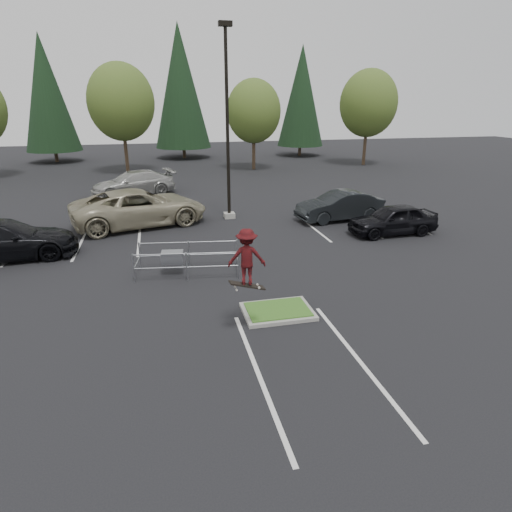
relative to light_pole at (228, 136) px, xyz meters
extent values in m
plane|color=black|center=(-0.50, -12.00, -4.56)|extent=(120.00, 120.00, 0.00)
cube|color=gray|center=(-0.50, -12.00, -4.50)|extent=(2.20, 1.60, 0.12)
cube|color=#2C581B|center=(-0.50, -12.00, -4.42)|extent=(1.95, 1.35, 0.05)
cube|color=silver|center=(-5.00, -3.00, -4.56)|extent=(0.12, 5.20, 0.01)
cube|color=silver|center=(-7.70, -3.00, -4.56)|extent=(0.12, 5.20, 0.01)
cube|color=silver|center=(-10.40, -3.00, -4.56)|extent=(0.12, 5.20, 0.01)
cube|color=silver|center=(4.00, -3.00, -4.56)|extent=(0.12, 5.20, 0.01)
cube|color=silver|center=(6.70, -3.00, -4.56)|extent=(0.12, 5.20, 0.01)
cube|color=silver|center=(9.40, -3.00, -4.56)|extent=(0.12, 5.20, 0.01)
cube|color=silver|center=(-1.85, -15.00, -4.56)|extent=(0.12, 6.00, 0.01)
cube|color=silver|center=(0.85, -15.00, -4.56)|extent=(0.12, 6.00, 0.01)
cube|color=gray|center=(0.00, 0.00, -4.41)|extent=(0.60, 0.60, 0.30)
cylinder|color=black|center=(0.00, 0.00, 0.44)|extent=(0.18, 0.18, 10.00)
cube|color=black|center=(0.00, 0.00, 5.44)|extent=(0.70, 0.35, 0.25)
cylinder|color=#38281C|center=(-6.50, 18.50, -2.81)|extent=(0.32, 0.32, 3.50)
ellipsoid|color=#396224|center=(-6.50, 18.50, 1.70)|extent=(5.89, 5.89, 6.77)
sphere|color=#396224|center=(-5.90, 18.20, 0.96)|extent=(3.68, 3.68, 3.68)
sphere|color=#396224|center=(-7.00, 18.90, 1.15)|extent=(4.05, 4.05, 4.05)
cylinder|color=#38281C|center=(5.50, 17.80, -3.04)|extent=(0.32, 0.32, 3.04)
ellipsoid|color=#396224|center=(5.50, 17.80, 0.88)|extent=(5.12, 5.12, 5.89)
sphere|color=#396224|center=(6.10, 17.50, 0.24)|extent=(3.20, 3.20, 3.20)
sphere|color=#396224|center=(5.00, 18.20, 0.40)|extent=(3.52, 3.52, 3.52)
cylinder|color=#38281C|center=(17.50, 18.30, -2.85)|extent=(0.32, 0.32, 3.42)
ellipsoid|color=#396224|center=(17.50, 18.30, 1.56)|extent=(5.76, 5.76, 6.62)
sphere|color=#396224|center=(18.10, 18.00, 0.84)|extent=(3.60, 3.60, 3.60)
sphere|color=#396224|center=(17.00, 18.70, 1.02)|extent=(3.96, 3.96, 3.96)
cylinder|color=#38281C|center=(-14.50, 28.00, -3.96)|extent=(0.36, 0.36, 1.20)
cone|color=black|center=(-14.50, 28.00, 2.54)|extent=(5.72, 5.72, 11.80)
cylinder|color=#38281C|center=(-0.50, 28.50, -3.96)|extent=(0.36, 0.36, 1.20)
cone|color=black|center=(-0.50, 28.50, 3.29)|extent=(6.38, 6.38, 13.30)
cylinder|color=#38281C|center=(13.50, 27.50, -3.96)|extent=(0.36, 0.36, 1.20)
cone|color=black|center=(13.50, 27.50, 2.29)|extent=(5.50, 5.50, 11.30)
cylinder|color=#919399|center=(-5.02, -8.40, -4.00)|extent=(0.06, 0.06, 1.12)
cylinder|color=#919399|center=(-4.83, -7.06, -4.00)|extent=(0.06, 0.06, 1.12)
cylinder|color=#919399|center=(-3.10, -8.67, -4.00)|extent=(0.06, 0.06, 1.12)
cylinder|color=#919399|center=(-2.90, -7.33, -4.00)|extent=(0.06, 0.06, 1.12)
cylinder|color=#919399|center=(-1.17, -8.94, -4.00)|extent=(0.06, 0.06, 1.12)
cylinder|color=#919399|center=(-0.98, -7.60, -4.00)|extent=(0.06, 0.06, 1.12)
cylinder|color=#919399|center=(-3.10, -8.67, -4.03)|extent=(3.85, 0.59, 0.05)
cylinder|color=#919399|center=(-3.10, -8.67, -3.49)|extent=(3.85, 0.59, 0.05)
cylinder|color=#919399|center=(-2.90, -7.33, -4.03)|extent=(3.85, 0.59, 0.05)
cylinder|color=#919399|center=(-2.90, -7.33, -3.49)|extent=(3.85, 0.59, 0.05)
cube|color=#919399|center=(-3.58, -7.92, -3.86)|extent=(0.89, 0.62, 0.47)
cube|color=black|center=(-1.70, -13.00, -3.03)|extent=(1.04, 0.39, 0.35)
cylinder|color=beige|center=(-2.02, -13.11, -3.09)|extent=(0.06, 0.04, 0.06)
cylinder|color=beige|center=(-2.02, -12.89, -3.09)|extent=(0.06, 0.04, 0.06)
cylinder|color=beige|center=(-1.38, -13.11, -3.09)|extent=(0.06, 0.04, 0.06)
cylinder|color=beige|center=(-1.38, -12.89, -3.09)|extent=(0.06, 0.04, 0.06)
imported|color=maroon|center=(-1.70, -13.00, -2.19)|extent=(1.13, 0.77, 1.60)
imported|color=gray|center=(-5.00, -0.50, -3.58)|extent=(7.69, 4.99, 1.97)
imported|color=black|center=(-10.50, -4.54, -3.71)|extent=(6.05, 2.98, 1.69)
imported|color=black|center=(6.00, -1.84, -3.75)|extent=(5.09, 2.26, 1.62)
imported|color=black|center=(7.50, -5.00, -3.80)|extent=(4.50, 1.91, 1.52)
imported|color=#A7A7A2|center=(-5.50, 7.82, -3.71)|extent=(6.28, 3.96, 1.70)
camera|label=1|loc=(-3.94, -23.72, 1.83)|focal=30.00mm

